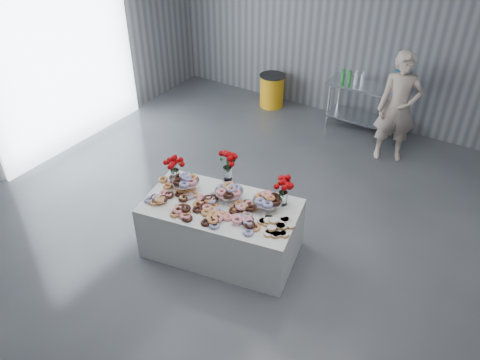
{
  "coord_description": "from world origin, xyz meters",
  "views": [
    {
      "loc": [
        2.43,
        -3.64,
        4.3
      ],
      "look_at": [
        -0.16,
        0.44,
        0.88
      ],
      "focal_mm": 35.0,
      "sensor_mm": 36.0,
      "label": 1
    }
  ],
  "objects_px": {
    "prep_table": "(368,100)",
    "water_jug": "(402,79)",
    "person": "(398,108)",
    "trash_barrel": "(272,90)",
    "display_table": "(221,228)"
  },
  "relations": [
    {
      "from": "prep_table",
      "to": "trash_barrel",
      "type": "relative_size",
      "value": 2.26
    },
    {
      "from": "display_table",
      "to": "trash_barrel",
      "type": "bearing_deg",
      "value": 110.72
    },
    {
      "from": "prep_table",
      "to": "water_jug",
      "type": "xyz_separation_m",
      "value": [
        0.5,
        -0.0,
        0.53
      ]
    },
    {
      "from": "person",
      "to": "trash_barrel",
      "type": "distance_m",
      "value": 2.79
    },
    {
      "from": "trash_barrel",
      "to": "water_jug",
      "type": "bearing_deg",
      "value": 0.0
    },
    {
      "from": "prep_table",
      "to": "person",
      "type": "height_order",
      "value": "person"
    },
    {
      "from": "prep_table",
      "to": "water_jug",
      "type": "relative_size",
      "value": 2.71
    },
    {
      "from": "display_table",
      "to": "person",
      "type": "height_order",
      "value": "person"
    },
    {
      "from": "display_table",
      "to": "prep_table",
      "type": "xyz_separation_m",
      "value": [
        0.44,
        4.08,
        0.24
      ]
    },
    {
      "from": "prep_table",
      "to": "person",
      "type": "bearing_deg",
      "value": -43.96
    },
    {
      "from": "display_table",
      "to": "water_jug",
      "type": "bearing_deg",
      "value": 77.05
    },
    {
      "from": "water_jug",
      "to": "person",
      "type": "bearing_deg",
      "value": -75.06
    },
    {
      "from": "water_jug",
      "to": "trash_barrel",
      "type": "relative_size",
      "value": 0.84
    },
    {
      "from": "prep_table",
      "to": "water_jug",
      "type": "bearing_deg",
      "value": -0.0
    },
    {
      "from": "person",
      "to": "trash_barrel",
      "type": "bearing_deg",
      "value": 141.71
    }
  ]
}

